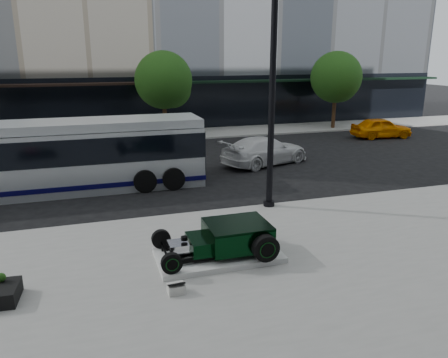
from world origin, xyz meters
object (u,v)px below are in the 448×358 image
object	(u,v)px
white_sedan	(265,151)
transit_bus	(57,156)
lamppost	(272,113)
yellow_taxi	(381,128)
hot_rod	(230,237)

from	to	relation	value
white_sedan	transit_bus	bearing A→B (deg)	80.13
lamppost	white_sedan	bearing A→B (deg)	68.58
lamppost	yellow_taxi	size ratio (longest dim) A/B	1.83
hot_rod	lamppost	xyz separation A→B (m)	(2.71, 3.57, 2.86)
lamppost	transit_bus	xyz separation A→B (m)	(-7.50, 4.72, -2.08)
transit_bus	white_sedan	world-z (taller)	transit_bus
transit_bus	white_sedan	bearing A→B (deg)	9.88
hot_rod	transit_bus	world-z (taller)	transit_bus
transit_bus	yellow_taxi	world-z (taller)	transit_bus
hot_rod	white_sedan	world-z (taller)	white_sedan
transit_bus	white_sedan	distance (m)	10.22
transit_bus	hot_rod	bearing A→B (deg)	-59.97
hot_rod	yellow_taxi	size ratio (longest dim) A/B	0.79
yellow_taxi	white_sedan	bearing A→B (deg)	119.40
hot_rod	lamppost	distance (m)	5.32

